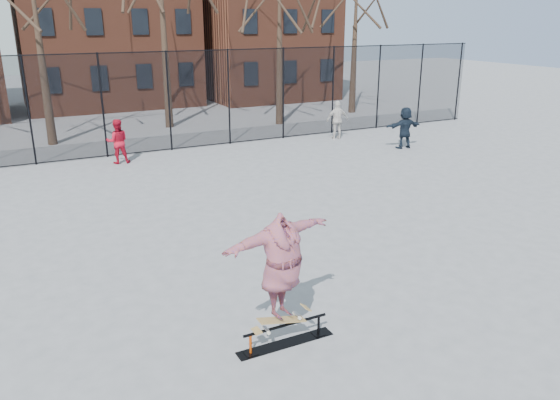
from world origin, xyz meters
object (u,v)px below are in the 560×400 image
bystander_red (118,141)px  bystander_white (337,120)px  skate_rail (286,336)px  skater (282,270)px  bystander_navy (405,128)px  skateboard (282,322)px

bystander_red → bystander_white: size_ratio=0.97×
skate_rail → bystander_red: 13.53m
bystander_red → skater: bearing=97.9°
bystander_navy → bystander_red: bearing=-8.7°
skater → bystander_navy: size_ratio=1.27×
skater → bystander_navy: bearing=27.1°
skate_rail → bystander_navy: 15.43m
skateboard → bystander_red: 13.52m
skater → bystander_red: skater is taller
skateboard → skater: bearing=0.0°
skate_rail → skateboard: size_ratio=1.90×
skateboard → bystander_red: size_ratio=0.55×
skate_rail → bystander_red: bystander_red is taller
skateboard → bystander_red: bystander_red is taller
skater → bystander_white: size_ratio=1.28×
skateboard → bystander_white: bystander_white is taller
skateboard → skater: skater is taller
bystander_navy → skateboard: bearing=49.2°
skate_rail → bystander_white: bearing=54.4°
bystander_red → bystander_navy: size_ratio=0.97×
skate_rail → bystander_navy: bearing=43.6°
skate_rail → skater: size_ratio=0.79×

